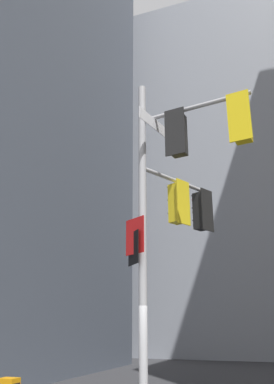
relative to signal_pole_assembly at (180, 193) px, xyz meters
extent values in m
cube|color=#9399A3|center=(-1.86, 26.83, 9.69)|extent=(15.71, 15.71, 29.49)
cylinder|color=#B2B2B5|center=(-0.78, -0.43, -1.14)|extent=(0.18, 0.18, 7.83)
cylinder|color=#B2B2B5|center=(0.53, -0.62, 1.81)|extent=(2.64, 0.48, 0.10)
cylinder|color=#B2B2B5|center=(-0.25, 0.71, 0.56)|extent=(1.15, 2.32, 0.10)
cube|color=black|center=(0.11, -0.75, 1.21)|extent=(0.48, 0.10, 1.14)
cube|color=black|center=(0.14, -0.56, 1.21)|extent=(0.39, 0.39, 1.00)
cylinder|color=#360605|center=(0.17, -0.36, 1.56)|extent=(0.21, 0.09, 0.20)
cube|color=black|center=(0.17, -0.36, 1.68)|extent=(0.23, 0.10, 0.02)
cylinder|color=#3C2C06|center=(0.17, -0.36, 1.21)|extent=(0.21, 0.09, 0.20)
cube|color=black|center=(0.17, -0.36, 1.33)|extent=(0.23, 0.10, 0.02)
cylinder|color=#19C672|center=(0.17, -0.36, 0.86)|extent=(0.21, 0.09, 0.20)
cube|color=black|center=(0.17, -0.36, 0.98)|extent=(0.23, 0.10, 0.02)
cube|color=yellow|center=(1.56, -0.96, 1.21)|extent=(0.48, 0.10, 1.14)
cube|color=yellow|center=(1.59, -0.77, 1.21)|extent=(0.39, 0.39, 1.00)
cylinder|color=#360605|center=(1.62, -0.57, 1.56)|extent=(0.21, 0.09, 0.20)
cube|color=black|center=(1.62, -0.57, 1.68)|extent=(0.23, 0.10, 0.02)
cylinder|color=yellow|center=(1.62, -0.57, 1.21)|extent=(0.21, 0.09, 0.20)
cube|color=black|center=(1.62, -0.57, 1.33)|extent=(0.23, 0.10, 0.02)
cylinder|color=#06311C|center=(1.62, -0.57, 0.86)|extent=(0.21, 0.09, 0.20)
cube|color=black|center=(1.62, -0.57, 0.98)|extent=(0.23, 0.10, 0.02)
cube|color=yellow|center=(-0.08, 0.63, -0.04)|extent=(0.23, 0.45, 1.14)
cube|color=yellow|center=(-0.25, 0.71, -0.04)|extent=(0.45, 0.45, 1.00)
cylinder|color=#360605|center=(-0.43, 0.79, 0.31)|extent=(0.14, 0.21, 0.20)
cube|color=black|center=(-0.44, 0.80, 0.43)|extent=(0.16, 0.23, 0.02)
cylinder|color=yellow|center=(-0.43, 0.79, -0.04)|extent=(0.14, 0.21, 0.20)
cube|color=black|center=(-0.44, 0.80, 0.08)|extent=(0.16, 0.23, 0.02)
cylinder|color=#06311C|center=(-0.43, 0.79, -0.39)|extent=(0.14, 0.21, 0.20)
cube|color=black|center=(-0.44, 0.80, -0.27)|extent=(0.16, 0.23, 0.02)
cube|color=black|center=(0.35, 1.54, -0.04)|extent=(0.23, 0.45, 1.14)
cube|color=black|center=(0.17, 1.62, -0.04)|extent=(0.45, 0.45, 1.00)
cylinder|color=red|center=(-0.01, 1.71, 0.31)|extent=(0.14, 0.21, 0.20)
cube|color=black|center=(-0.01, 1.71, 0.43)|extent=(0.16, 0.23, 0.02)
cylinder|color=#3C2C06|center=(-0.01, 1.71, -0.04)|extent=(0.14, 0.21, 0.20)
cube|color=black|center=(-0.01, 1.71, 0.08)|extent=(0.16, 0.23, 0.02)
cylinder|color=#06311C|center=(-0.01, 1.71, -0.39)|extent=(0.14, 0.21, 0.20)
cube|color=black|center=(-0.01, 1.71, -0.27)|extent=(0.16, 0.23, 0.02)
cube|color=white|center=(-0.44, -0.50, 1.63)|extent=(0.31, 1.34, 0.28)
cube|color=#19479E|center=(-0.44, -0.50, 1.63)|extent=(0.30, 1.30, 0.24)
cube|color=red|center=(-0.90, -0.62, -1.09)|extent=(0.55, 0.36, 0.80)
cube|color=white|center=(-0.90, -0.62, -1.09)|extent=(0.51, 0.33, 0.76)
cube|color=black|center=(-0.95, -0.57, -1.35)|extent=(0.40, 0.46, 0.72)
cube|color=white|center=(-0.95, -0.57, -1.35)|extent=(0.37, 0.43, 0.68)
camera|label=1|loc=(2.10, -8.55, -2.97)|focal=36.92mm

